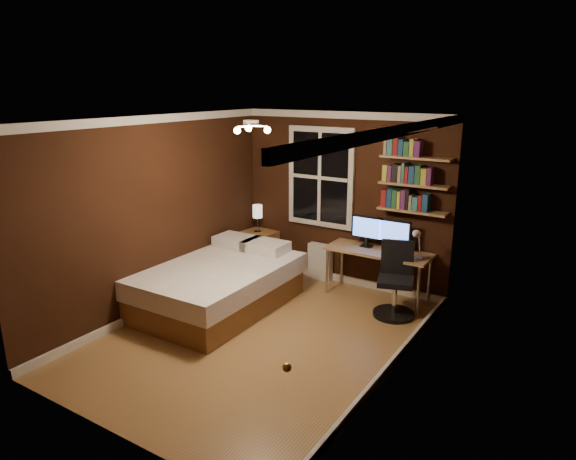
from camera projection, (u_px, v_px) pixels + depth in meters
The scene contains 24 objects.
floor at pixel (260, 336), 6.04m from camera, with size 4.20×4.20×0.00m, color brown.
wall_back at pixel (343, 200), 7.41m from camera, with size 3.20×0.04×2.50m, color black.
wall_left at pixel (156, 215), 6.52m from camera, with size 0.04×4.20×2.50m, color black.
wall_right at pixel (395, 259), 4.88m from camera, with size 0.04×4.20×2.50m, color black.
ceiling at pixel (257, 119), 5.36m from camera, with size 3.20×4.20×0.02m, color white.
window at pixel (321, 177), 7.48m from camera, with size 1.06×0.06×1.46m, color silver.
door at pixel (314, 347), 3.68m from camera, with size 0.03×0.82×2.05m, color black, non-canonical shape.
door_knob at pixel (287, 368), 3.47m from camera, with size 0.06×0.06×0.06m, color gold.
ceiling_fixture at pixel (251, 130), 5.31m from camera, with size 0.44×0.44×0.18m, color beige, non-canonical shape.
bookshelf_lower at pixel (412, 211), 6.76m from camera, with size 0.92×0.22×0.03m, color #99754A.
books_row_lower at pixel (413, 201), 6.72m from camera, with size 0.60×0.16×0.23m, color maroon, non-canonical shape.
bookshelf_middle at pixel (414, 185), 6.66m from camera, with size 0.92×0.22×0.03m, color #99754A.
books_row_middle at pixel (415, 175), 6.63m from camera, with size 0.60×0.16×0.23m, color navy, non-canonical shape.
bookshelf_upper at pixel (416, 158), 6.57m from camera, with size 0.92×0.22×0.03m, color #99754A.
books_row_upper at pixel (417, 147), 6.53m from camera, with size 0.42×0.16×0.23m, color #255732, non-canonical shape.
bed at pixel (217, 284), 6.78m from camera, with size 1.58×2.18×0.73m.
nightstand at pixel (258, 251), 8.15m from camera, with size 0.50×0.50×0.62m, color brown.
bedside_lamp at pixel (258, 219), 8.01m from camera, with size 0.15×0.15×0.43m, color #F4E6CF, non-canonical shape.
radiator at pixel (320, 262), 7.74m from camera, with size 0.37×0.13×0.56m, color silver.
desk at pixel (378, 255), 6.99m from camera, with size 1.44×0.54×0.68m.
monitor_left at pixel (367, 232), 7.08m from camera, with size 0.46×0.12×0.43m, color black, non-canonical shape.
monitor_right at pixel (394, 236), 6.87m from camera, with size 0.46×0.12×0.43m, color black, non-canonical shape.
desk_lamp at pixel (418, 244), 6.52m from camera, with size 0.14×0.32×0.44m, color silver, non-canonical shape.
office_chair at pixel (395, 288), 6.51m from camera, with size 0.54×0.54×0.95m.
Camera 1 is at (3.20, -4.45, 2.84)m, focal length 32.00 mm.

